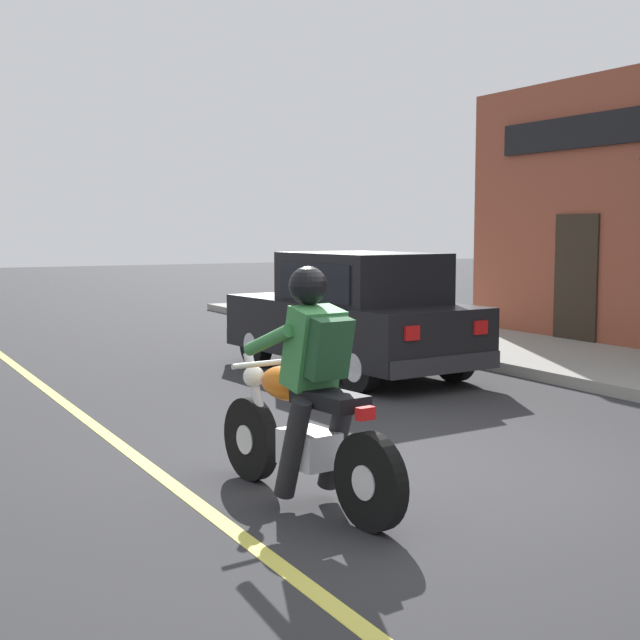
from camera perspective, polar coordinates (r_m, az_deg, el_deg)
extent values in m
plane|color=#2B2B2D|center=(6.85, 7.43, -10.01)|extent=(80.00, 80.00, 0.00)
cube|color=gray|center=(12.26, 17.97, -2.86)|extent=(2.60, 22.00, 0.14)
cube|color=#D1C64C|center=(8.78, -14.22, -6.58)|extent=(0.12, 19.80, 0.01)
cube|color=#2D2319|center=(14.42, 16.04, 2.37)|extent=(0.04, 0.90, 2.10)
cylinder|color=black|center=(6.70, -4.46, -7.58)|extent=(0.18, 0.63, 0.62)
cylinder|color=silver|center=(6.70, -4.46, -7.58)|extent=(0.15, 0.23, 0.22)
cylinder|color=black|center=(5.60, 3.22, -10.28)|extent=(0.18, 0.63, 0.62)
cylinder|color=silver|center=(5.60, 3.22, -10.28)|extent=(0.15, 0.23, 0.22)
cube|color=silver|center=(6.08, -0.70, -8.20)|extent=(0.33, 0.43, 0.24)
ellipsoid|color=orange|center=(6.19, -2.05, -4.06)|extent=(0.37, 0.56, 0.24)
cube|color=black|center=(5.82, 0.61, -5.11)|extent=(0.33, 0.59, 0.10)
cylinder|color=silver|center=(6.56, -4.02, -5.07)|extent=(0.11, 0.33, 0.68)
cylinder|color=silver|center=(6.41, -3.46, -2.78)|extent=(0.56, 0.11, 0.04)
sphere|color=silver|center=(6.57, -4.26, -3.64)|extent=(0.16, 0.16, 0.16)
cylinder|color=silver|center=(5.89, 2.88, -9.67)|extent=(0.15, 0.56, 0.08)
cube|color=red|center=(5.54, 2.92, -5.99)|extent=(0.13, 0.08, 0.08)
cylinder|color=black|center=(5.91, -1.74, -8.21)|extent=(0.19, 0.37, 0.71)
cylinder|color=black|center=(6.12, 1.07, -7.73)|extent=(0.19, 0.37, 0.71)
cube|color=#387F42|center=(5.91, -0.43, -1.79)|extent=(0.38, 0.37, 0.57)
cylinder|color=#387F42|center=(5.99, -3.33, -1.31)|extent=(0.16, 0.53, 0.26)
cylinder|color=#387F42|center=(6.21, -0.22, -1.04)|extent=(0.16, 0.53, 0.26)
sphere|color=black|center=(5.92, -0.77, 2.21)|extent=(0.26, 0.26, 0.26)
cube|color=#1E4728|center=(5.78, 0.50, -1.76)|extent=(0.31, 0.27, 0.42)
cylinder|color=black|center=(12.16, -4.13, -1.57)|extent=(0.23, 0.61, 0.60)
cylinder|color=silver|center=(12.16, -4.13, -1.57)|extent=(0.23, 0.35, 0.33)
cylinder|color=black|center=(12.92, 1.44, -1.12)|extent=(0.23, 0.61, 0.60)
cylinder|color=silver|center=(12.92, 1.44, -1.12)|extent=(0.23, 0.35, 0.33)
cylinder|color=black|center=(10.16, 2.57, -3.03)|extent=(0.23, 0.61, 0.60)
cylinder|color=silver|center=(10.16, 2.57, -3.03)|extent=(0.23, 0.35, 0.33)
cylinder|color=black|center=(11.06, 8.61, -2.36)|extent=(0.23, 0.61, 0.60)
cylinder|color=silver|center=(11.06, 8.61, -2.36)|extent=(0.23, 0.35, 0.33)
cube|color=black|center=(11.50, 1.94, -0.48)|extent=(1.96, 3.83, 0.70)
cube|color=black|center=(11.24, 2.70, 2.65)|extent=(1.60, 2.02, 0.66)
cube|color=black|center=(11.96, 0.22, 2.60)|extent=(1.35, 0.47, 0.51)
cube|color=black|center=(10.83, -0.40, 2.43)|extent=(0.17, 1.52, 0.46)
cube|color=black|center=(11.69, 5.56, 2.65)|extent=(0.17, 1.52, 0.46)
cube|color=silver|center=(12.79, -4.77, 0.68)|extent=(0.24, 0.06, 0.14)
cube|color=red|center=(9.71, 5.90, -0.84)|extent=(0.20, 0.06, 0.16)
cube|color=silver|center=(13.30, -0.94, 0.90)|extent=(0.24, 0.06, 0.14)
cube|color=red|center=(10.38, 10.23, -0.47)|extent=(0.20, 0.06, 0.16)
cube|color=#28282B|center=(13.05, -2.74, -0.83)|extent=(1.61, 0.26, 0.20)
cube|color=#28282B|center=(10.11, 7.99, -2.83)|extent=(1.61, 0.26, 0.20)
cylinder|color=#23512D|center=(14.41, 5.00, 0.74)|extent=(0.52, 0.52, 0.90)
cylinder|color=black|center=(14.37, 5.02, 2.69)|extent=(0.56, 0.56, 0.08)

